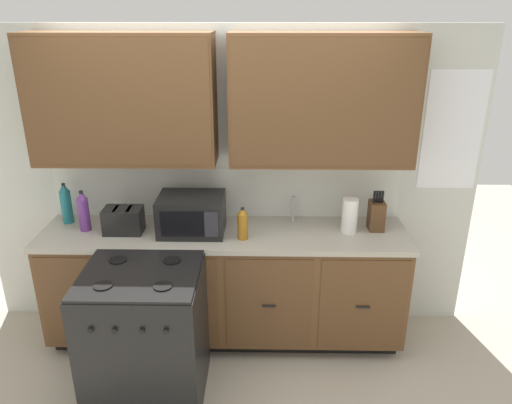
% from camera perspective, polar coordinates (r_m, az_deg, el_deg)
% --- Properties ---
extents(ground_plane, '(8.00, 8.00, 0.00)m').
position_cam_1_polar(ground_plane, '(3.95, -3.74, -17.73)').
color(ground_plane, '#B2A893').
extents(wall_unit, '(3.91, 0.40, 2.40)m').
position_cam_1_polar(wall_unit, '(3.65, -3.70, 7.94)').
color(wall_unit, silver).
rests_on(wall_unit, ground_plane).
extents(counter_run, '(2.74, 0.64, 0.94)m').
position_cam_1_polar(counter_run, '(3.91, -3.54, -9.48)').
color(counter_run, black).
rests_on(counter_run, ground_plane).
extents(stove_range, '(0.76, 0.68, 0.95)m').
position_cam_1_polar(stove_range, '(3.48, -12.66, -14.75)').
color(stove_range, black).
rests_on(stove_range, ground_plane).
extents(microwave, '(0.48, 0.37, 0.28)m').
position_cam_1_polar(microwave, '(3.66, -7.45, -1.40)').
color(microwave, black).
rests_on(microwave, counter_run).
extents(toaster, '(0.28, 0.18, 0.19)m').
position_cam_1_polar(toaster, '(3.77, -15.08, -2.05)').
color(toaster, black).
rests_on(toaster, counter_run).
extents(knife_block, '(0.11, 0.14, 0.31)m').
position_cam_1_polar(knife_block, '(3.79, 13.75, -1.47)').
color(knife_block, '#52361E').
rests_on(knife_block, counter_run).
extents(sink_faucet, '(0.02, 0.02, 0.20)m').
position_cam_1_polar(sink_faucet, '(3.84, 4.36, -0.78)').
color(sink_faucet, '#B2B5BA').
rests_on(sink_faucet, counter_run).
extents(paper_towel_roll, '(0.12, 0.12, 0.26)m').
position_cam_1_polar(paper_towel_roll, '(3.70, 10.78, -1.55)').
color(paper_towel_roll, white).
rests_on(paper_towel_roll, counter_run).
extents(bottle_violet, '(0.08, 0.08, 0.31)m').
position_cam_1_polar(bottle_violet, '(3.87, -19.32, -1.02)').
color(bottle_violet, '#663384').
rests_on(bottle_violet, counter_run).
extents(bottle_amber, '(0.07, 0.07, 0.24)m').
position_cam_1_polar(bottle_amber, '(3.53, -1.55, -2.52)').
color(bottle_amber, '#9E6619').
rests_on(bottle_amber, counter_run).
extents(bottle_teal, '(0.08, 0.08, 0.32)m').
position_cam_1_polar(bottle_teal, '(4.05, -21.11, -0.17)').
color(bottle_teal, '#1E707A').
rests_on(bottle_teal, counter_run).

